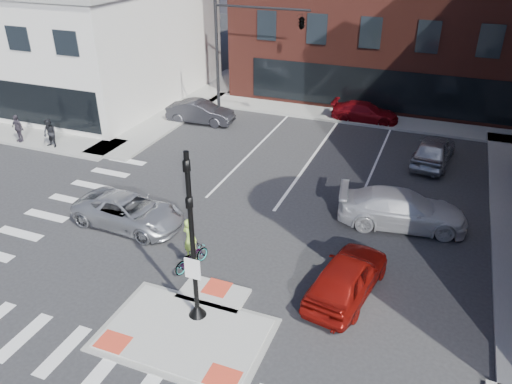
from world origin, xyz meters
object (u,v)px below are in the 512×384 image
at_px(silver_suv, 129,211).
at_px(pedestrian_a, 50,133).
at_px(white_pickup, 402,209).
at_px(bg_car_silver, 434,150).
at_px(red_sedan, 347,276).
at_px(bg_car_red, 365,112).
at_px(pedestrian_b, 18,128).
at_px(bg_car_dark, 200,112).
at_px(cyclist, 191,252).

xyz_separation_m(silver_suv, pedestrian_a, (-9.10, 5.45, 0.30)).
xyz_separation_m(white_pickup, pedestrian_a, (-20.15, 1.07, 0.19)).
distance_m(silver_suv, white_pickup, 11.88).
relative_size(silver_suv, bg_car_silver, 1.07).
distance_m(red_sedan, bg_car_red, 18.28).
relative_size(bg_car_silver, pedestrian_a, 2.76).
bearing_deg(bg_car_silver, pedestrian_b, 21.07).
xyz_separation_m(bg_car_red, pedestrian_b, (-18.61, -11.50, 0.34)).
bearing_deg(pedestrian_b, white_pickup, 6.16).
relative_size(bg_car_dark, cyclist, 2.04).
distance_m(white_pickup, bg_car_silver, 7.30).
bearing_deg(bg_car_dark, cyclist, -158.22).
bearing_deg(cyclist, red_sedan, -157.18).
height_order(silver_suv, pedestrian_a, pedestrian_a).
xyz_separation_m(silver_suv, bg_car_silver, (11.83, 11.64, 0.10)).
xyz_separation_m(bg_car_dark, pedestrian_a, (-6.07, -7.23, 0.26)).
bearing_deg(red_sedan, bg_car_silver, -89.42).
xyz_separation_m(bg_car_red, pedestrian_a, (-16.18, -11.50, 0.35)).
distance_m(bg_car_red, pedestrian_a, 19.86).
bearing_deg(pedestrian_a, silver_suv, -25.43).
xyz_separation_m(red_sedan, bg_car_red, (-2.75, 18.07, -0.14)).
height_order(cyclist, pedestrian_b, cyclist).
distance_m(bg_car_dark, cyclist, 16.04).
bearing_deg(red_sedan, cyclist, 15.57).
distance_m(bg_car_silver, pedestrian_b, 24.17).
bearing_deg(bg_car_red, cyclist, 169.98).
distance_m(silver_suv, bg_car_dark, 13.04).
relative_size(bg_car_dark, bg_car_silver, 0.96).
height_order(bg_car_dark, pedestrian_b, pedestrian_b).
distance_m(white_pickup, bg_car_red, 13.18).
xyz_separation_m(bg_car_silver, pedestrian_a, (-20.93, -6.19, 0.20)).
bearing_deg(bg_car_dark, silver_suv, -170.64).
height_order(bg_car_silver, bg_car_red, bg_car_silver).
bearing_deg(cyclist, bg_car_silver, -103.71).
bearing_deg(cyclist, bg_car_dark, -47.39).
bearing_deg(bg_car_red, bg_car_silver, -138.73).
bearing_deg(bg_car_silver, pedestrian_a, 22.70).
xyz_separation_m(white_pickup, bg_car_silver, (0.79, 7.26, -0.01)).
bearing_deg(bg_car_red, silver_suv, 156.78).
bearing_deg(bg_car_red, pedestrian_b, 121.16).
height_order(red_sedan, bg_car_silver, bg_car_silver).
bearing_deg(bg_car_silver, bg_car_dark, 2.24).
relative_size(white_pickup, pedestrian_a, 3.26).
xyz_separation_m(bg_car_dark, bg_car_red, (10.12, 4.27, -0.09)).
bearing_deg(pedestrian_a, bg_car_silver, 21.96).
bearing_deg(pedestrian_b, silver_suv, -16.44).
relative_size(silver_suv, pedestrian_b, 3.02).
xyz_separation_m(silver_suv, white_pickup, (11.04, 4.38, 0.10)).
relative_size(bg_car_silver, cyclist, 2.12).
height_order(silver_suv, bg_car_silver, bg_car_silver).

